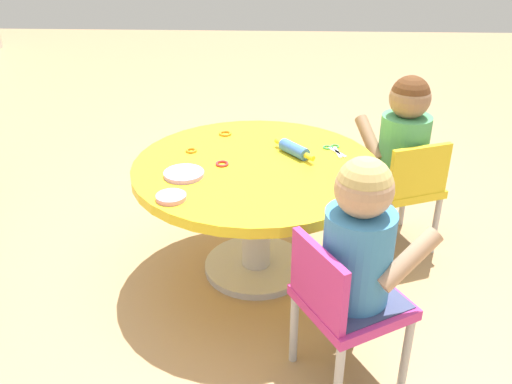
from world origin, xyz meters
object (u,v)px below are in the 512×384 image
craft_table (256,188)px  child_chair_left (344,303)px  rolling_pin (294,149)px  seated_child_left (360,238)px  child_chair_right (403,187)px  craft_scissors (334,149)px  seated_child_right (404,135)px

craft_table → child_chair_left: (-0.60, -0.30, -0.09)m
child_chair_left → rolling_pin: 0.74m
seated_child_left → rolling_pin: seated_child_left is taller
craft_table → child_chair_right: bearing=-72.0°
child_chair_right → craft_scissors: size_ratio=3.77×
craft_scissors → child_chair_left: bearing=178.5°
child_chair_left → seated_child_right: bearing=-21.0°
rolling_pin → child_chair_left: bearing=-168.0°
child_chair_left → seated_child_right: size_ratio=1.05×
seated_child_left → rolling_pin: size_ratio=2.64×
child_chair_left → child_chair_right: 0.87m
child_chair_left → rolling_pin: (0.69, 0.15, 0.22)m
rolling_pin → seated_child_left: bearing=-164.9°
seated_child_left → child_chair_right: 0.87m
craft_table → child_chair_left: 0.67m
child_chair_right → seated_child_left: bearing=158.9°
seated_child_left → craft_scissors: (0.73, 0.02, -0.03)m
child_chair_left → craft_scissors: 0.77m
craft_table → rolling_pin: size_ratio=5.03×
child_chair_right → craft_scissors: bearing=100.2°
seated_child_left → craft_scissors: seated_child_left is taller
craft_table → craft_scissors: bearing=-64.7°
craft_table → child_chair_left: child_chair_left is taller
craft_table → child_chair_left: bearing=-153.6°
child_chair_left → craft_scissors: size_ratio=3.77×
craft_table → rolling_pin: 0.22m
child_chair_right → seated_child_right: size_ratio=1.05×
rolling_pin → craft_table: bearing=121.3°
seated_child_left → craft_table: bearing=29.8°
child_chair_right → craft_scissors: 0.38m
child_chair_right → rolling_pin: bearing=103.4°
rolling_pin → craft_scissors: bearing=-70.7°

